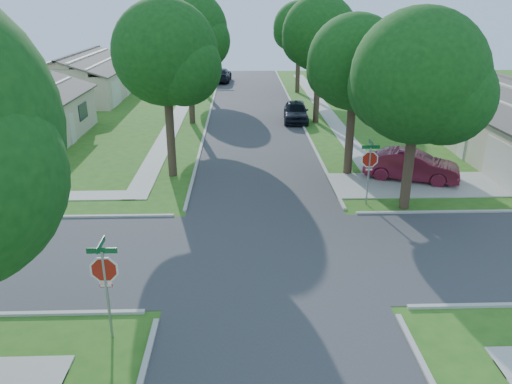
{
  "coord_description": "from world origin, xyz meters",
  "views": [
    {
      "loc": [
        -1.04,
        -16.36,
        8.85
      ],
      "look_at": [
        -0.46,
        2.27,
        1.6
      ],
      "focal_mm": 35.0,
      "sensor_mm": 36.0,
      "label": 1
    }
  ],
  "objects_px": {
    "tree_e_far": "(300,30)",
    "house_ne_far": "(427,85)",
    "tree_e_near": "(356,67)",
    "tree_ne_corner": "(420,83)",
    "tree_w_far": "(202,36)",
    "stop_sign_ne": "(370,162)",
    "house_nw_far": "(83,81)",
    "car_curb_east": "(296,111)",
    "tree_e_mid": "(320,37)",
    "tree_w_near": "(167,58)",
    "tree_w_mid": "(189,34)",
    "stop_sign_sw": "(105,274)",
    "house_nw_near": "(4,123)",
    "car_curb_west": "(221,75)",
    "car_driveway": "(411,165)"
  },
  "relations": [
    {
      "from": "tree_e_near",
      "to": "tree_w_far",
      "type": "xyz_separation_m",
      "value": [
        -9.4,
        25.0,
        -0.14
      ]
    },
    {
      "from": "car_driveway",
      "to": "house_ne_far",
      "type": "bearing_deg",
      "value": -0.27
    },
    {
      "from": "house_nw_far",
      "to": "tree_e_mid",
      "type": "bearing_deg",
      "value": -27.91
    },
    {
      "from": "house_ne_far",
      "to": "tree_e_mid",
      "type": "bearing_deg",
      "value": -144.58
    },
    {
      "from": "stop_sign_ne",
      "to": "tree_w_near",
      "type": "height_order",
      "value": "tree_w_near"
    },
    {
      "from": "tree_w_near",
      "to": "car_curb_west",
      "type": "height_order",
      "value": "tree_w_near"
    },
    {
      "from": "tree_ne_corner",
      "to": "car_driveway",
      "type": "xyz_separation_m",
      "value": [
        1.42,
        3.72,
        -4.81
      ]
    },
    {
      "from": "car_curb_east",
      "to": "tree_w_far",
      "type": "bearing_deg",
      "value": 125.93
    },
    {
      "from": "tree_e_far",
      "to": "tree_w_mid",
      "type": "relative_size",
      "value": 0.91
    },
    {
      "from": "tree_e_mid",
      "to": "tree_ne_corner",
      "type": "xyz_separation_m",
      "value": [
        1.6,
        -16.8,
        -0.66
      ]
    },
    {
      "from": "tree_e_far",
      "to": "house_ne_far",
      "type": "xyz_separation_m",
      "value": [
        11.24,
        -5.01,
        -4.46
      ]
    },
    {
      "from": "stop_sign_ne",
      "to": "tree_w_far",
      "type": "relative_size",
      "value": 0.37
    },
    {
      "from": "car_driveway",
      "to": "car_curb_east",
      "type": "distance_m",
      "value": 14.22
    },
    {
      "from": "tree_e_near",
      "to": "house_nw_near",
      "type": "xyz_separation_m",
      "value": [
        -20.74,
        5.99,
        -4.13
      ]
    },
    {
      "from": "tree_w_far",
      "to": "car_driveway",
      "type": "relative_size",
      "value": 1.69
    },
    {
      "from": "tree_w_near",
      "to": "house_ne_far",
      "type": "relative_size",
      "value": 0.66
    },
    {
      "from": "tree_w_far",
      "to": "house_nw_near",
      "type": "height_order",
      "value": "tree_w_far"
    },
    {
      "from": "tree_w_near",
      "to": "house_ne_far",
      "type": "bearing_deg",
      "value": 44.09
    },
    {
      "from": "stop_sign_sw",
      "to": "car_curb_east",
      "type": "height_order",
      "value": "stop_sign_sw"
    },
    {
      "from": "tree_ne_corner",
      "to": "car_curb_east",
      "type": "relative_size",
      "value": 1.9
    },
    {
      "from": "stop_sign_ne",
      "to": "tree_e_mid",
      "type": "height_order",
      "value": "tree_e_mid"
    },
    {
      "from": "tree_w_near",
      "to": "tree_w_mid",
      "type": "distance_m",
      "value": 12.01
    },
    {
      "from": "house_nw_near",
      "to": "tree_e_near",
      "type": "bearing_deg",
      "value": -16.11
    },
    {
      "from": "tree_e_near",
      "to": "car_driveway",
      "type": "bearing_deg",
      "value": -19.65
    },
    {
      "from": "car_driveway",
      "to": "car_curb_east",
      "type": "height_order",
      "value": "car_driveway"
    },
    {
      "from": "tree_e_far",
      "to": "tree_w_near",
      "type": "height_order",
      "value": "tree_w_near"
    },
    {
      "from": "house_ne_far",
      "to": "car_curb_west",
      "type": "height_order",
      "value": "house_ne_far"
    },
    {
      "from": "tree_w_near",
      "to": "house_nw_far",
      "type": "xyz_separation_m",
      "value": [
        -11.35,
        22.99,
        -4.6
      ]
    },
    {
      "from": "tree_w_near",
      "to": "house_nw_near",
      "type": "height_order",
      "value": "tree_w_near"
    },
    {
      "from": "house_nw_near",
      "to": "house_nw_far",
      "type": "relative_size",
      "value": 1.0
    },
    {
      "from": "tree_e_near",
      "to": "tree_ne_corner",
      "type": "xyz_separation_m",
      "value": [
        1.61,
        -4.8,
        -0.05
      ]
    },
    {
      "from": "tree_e_near",
      "to": "tree_e_mid",
      "type": "distance_m",
      "value": 12.02
    },
    {
      "from": "tree_w_mid",
      "to": "car_curb_east",
      "type": "height_order",
      "value": "tree_w_mid"
    },
    {
      "from": "tree_e_near",
      "to": "tree_w_near",
      "type": "xyz_separation_m",
      "value": [
        -9.4,
        0.0,
        0.47
      ]
    },
    {
      "from": "tree_w_far",
      "to": "stop_sign_ne",
      "type": "bearing_deg",
      "value": -72.3
    },
    {
      "from": "tree_w_mid",
      "to": "house_nw_far",
      "type": "bearing_deg",
      "value": 135.93
    },
    {
      "from": "stop_sign_sw",
      "to": "tree_w_near",
      "type": "relative_size",
      "value": 0.33
    },
    {
      "from": "stop_sign_ne",
      "to": "house_ne_far",
      "type": "height_order",
      "value": "house_ne_far"
    },
    {
      "from": "car_driveway",
      "to": "car_curb_west",
      "type": "relative_size",
      "value": 0.91
    },
    {
      "from": "car_driveway",
      "to": "car_curb_east",
      "type": "xyz_separation_m",
      "value": [
        -4.58,
        13.46,
        -0.01
      ]
    },
    {
      "from": "tree_w_far",
      "to": "house_ne_far",
      "type": "height_order",
      "value": "tree_w_far"
    },
    {
      "from": "tree_ne_corner",
      "to": "tree_w_far",
      "type": "bearing_deg",
      "value": 110.28
    },
    {
      "from": "house_nw_far",
      "to": "car_driveway",
      "type": "bearing_deg",
      "value": -45.36
    },
    {
      "from": "stop_sign_ne",
      "to": "car_curb_east",
      "type": "xyz_separation_m",
      "value": [
        -1.5,
        16.68,
        -1.25
      ]
    },
    {
      "from": "house_nw_near",
      "to": "car_curb_east",
      "type": "height_order",
      "value": "house_nw_near"
    },
    {
      "from": "house_nw_far",
      "to": "car_curb_east",
      "type": "xyz_separation_m",
      "value": [
        19.19,
        -10.62,
        -0.74
      ]
    },
    {
      "from": "tree_w_far",
      "to": "tree_w_mid",
      "type": "bearing_deg",
      "value": -89.95
    },
    {
      "from": "stop_sign_ne",
      "to": "car_driveway",
      "type": "relative_size",
      "value": 0.63
    },
    {
      "from": "tree_w_mid",
      "to": "car_driveway",
      "type": "relative_size",
      "value": 2.01
    },
    {
      "from": "tree_w_near",
      "to": "house_nw_near",
      "type": "distance_m",
      "value": 13.63
    }
  ]
}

